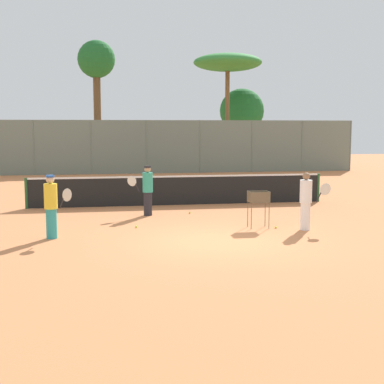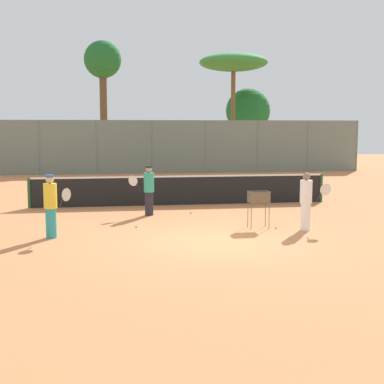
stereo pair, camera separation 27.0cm
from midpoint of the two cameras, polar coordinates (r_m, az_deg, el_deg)
The scene contains 15 objects.
ground_plane at distance 13.24m, azimuth 3.08°, elevation -5.31°, with size 80.00×80.00×0.00m, color #D37F4C.
tennis_net at distance 19.37m, azimuth -0.76°, elevation 0.26°, with size 10.79×0.10×1.07m.
back_fence at distance 32.78m, azimuth -4.06°, elevation 4.82°, with size 26.67×0.08×3.25m.
tree_0 at distance 35.89m, azimuth 4.66°, elevation 13.48°, with size 4.46×4.46×7.57m.
tree_1 at distance 38.60m, azimuth 6.19°, elevation 8.58°, with size 3.14×3.14×5.55m.
tree_2 at distance 38.58m, azimuth -9.30°, elevation 13.23°, with size 2.58×2.58×8.78m.
player_white_outfit at distance 13.95m, azimuth -14.29°, elevation -1.39°, with size 0.76×0.60×1.61m.
player_red_cap at distance 14.89m, azimuth 12.60°, elevation -0.92°, with size 0.86×0.37×1.58m.
player_yellow_shirt at distance 17.07m, azimuth -4.20°, elevation 0.25°, with size 0.87×0.33×1.59m.
ball_cart at distance 15.01m, azimuth 7.68°, elevation -0.83°, with size 0.56×0.41×1.03m.
tennis_ball_0 at distance 17.45m, azimuth 0.34°, elevation -2.22°, with size 0.07×0.07×0.07m, color #D1E54C.
tennis_ball_1 at distance 16.39m, azimuth -14.48°, elevation -3.03°, with size 0.07×0.07×0.07m, color #D1E54C.
tennis_ball_2 at distance 15.10m, azimuth -5.44°, elevation -3.68°, with size 0.07×0.07×0.07m, color #D1E54C.
tennis_ball_3 at distance 15.08m, azimuth 9.44°, elevation -3.76°, with size 0.07×0.07×0.07m, color #D1E54C.
parked_car at distance 37.42m, azimuth -11.68°, elevation 3.48°, with size 4.20×1.70×1.60m.
Camera 2 is at (-2.52, -12.68, 2.79)m, focal length 50.00 mm.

